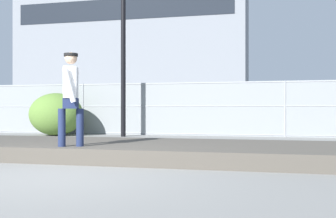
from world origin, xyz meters
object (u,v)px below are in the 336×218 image
at_px(skater, 71,97).
at_px(street_lamp, 123,19).
at_px(parked_car_mid, 275,111).
at_px(shrub_left, 56,114).
at_px(skateboard, 71,159).
at_px(parked_car_near, 113,111).

height_order(skater, street_lamp, street_lamp).
distance_m(parked_car_mid, shrub_left, 8.45).
bearing_deg(skater, skateboard, -53.13).
relative_size(street_lamp, parked_car_mid, 1.41).
xyz_separation_m(parked_car_mid, shrub_left, (-7.45, -4.00, -0.10)).
bearing_deg(skater, parked_car_mid, 69.88).
height_order(parked_car_near, parked_car_mid, same).
bearing_deg(parked_car_mid, street_lamp, -141.82).
distance_m(parked_car_near, parked_car_mid, 6.90).
relative_size(parked_car_near, parked_car_mid, 1.00).
relative_size(skater, parked_car_mid, 0.42).
distance_m(skater, parked_car_mid, 10.87).
distance_m(skater, shrub_left, 7.24).
xyz_separation_m(street_lamp, parked_car_mid, (5.01, 3.94, -3.10)).
height_order(skater, shrub_left, skater).
height_order(parked_car_near, shrub_left, parked_car_near).
bearing_deg(parked_car_near, street_lamp, -64.43).
bearing_deg(shrub_left, skateboard, -59.12).
distance_m(parked_car_near, shrub_left, 4.04).
bearing_deg(skateboard, skater, 126.87).
xyz_separation_m(skateboard, skater, (-0.00, 0.00, 1.07)).
bearing_deg(parked_car_mid, parked_car_near, 179.99).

